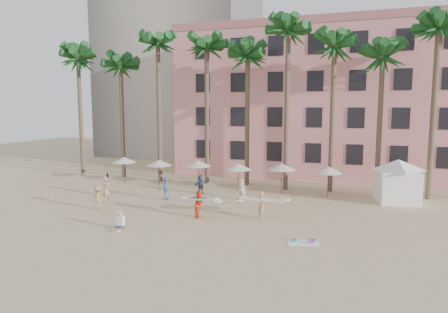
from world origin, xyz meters
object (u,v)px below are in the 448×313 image
cabana (397,177)px  carrier_white (200,203)px  pink_hotel (339,104)px  carrier_yellow (262,203)px

cabana → carrier_white: size_ratio=1.89×
carrier_white → cabana: bearing=34.4°
cabana → carrier_white: (-13.44, -9.20, -1.05)m
carrier_white → pink_hotel: bearing=70.5°
carrier_yellow → carrier_white: carrier_yellow is taller
pink_hotel → cabana: bearing=-68.3°
carrier_white → carrier_yellow: bearing=13.9°
carrier_yellow → carrier_white: 4.32m
pink_hotel → carrier_white: pink_hotel is taller
pink_hotel → carrier_yellow: bearing=-100.0°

